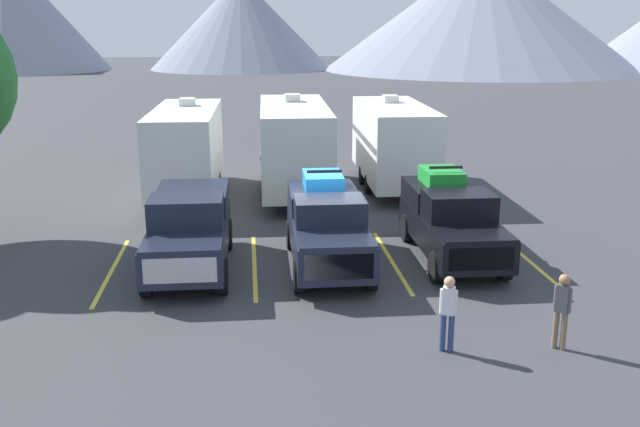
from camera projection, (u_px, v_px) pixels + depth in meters
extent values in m
plane|color=#38383D|center=(321.00, 255.00, 20.80)|extent=(240.00, 240.00, 0.00)
cube|color=black|center=(190.00, 239.00, 19.32)|extent=(2.11, 5.40, 0.90)
cube|color=black|center=(182.00, 243.00, 17.33)|extent=(1.99, 1.53, 0.08)
cube|color=black|center=(186.00, 213.00, 18.62)|extent=(1.95, 1.42, 0.85)
cube|color=slate|center=(184.00, 217.00, 18.07)|extent=(1.81, 0.26, 0.63)
cube|color=black|center=(193.00, 199.00, 20.51)|extent=(2.04, 2.50, 0.65)
cube|color=silver|center=(180.00, 270.00, 16.75)|extent=(1.75, 0.08, 0.63)
cylinder|color=black|center=(222.00, 276.00, 17.76)|extent=(0.29, 0.92, 0.92)
cylinder|color=black|center=(146.00, 279.00, 17.60)|extent=(0.29, 0.92, 0.92)
cylinder|color=black|center=(227.00, 234.00, 21.28)|extent=(0.29, 0.92, 0.92)
cylinder|color=black|center=(164.00, 236.00, 21.11)|extent=(0.29, 0.92, 0.92)
cube|color=black|center=(328.00, 237.00, 19.55)|extent=(2.06, 5.35, 0.93)
cube|color=black|center=(336.00, 240.00, 17.57)|extent=(1.94, 1.51, 0.08)
cube|color=black|center=(330.00, 212.00, 18.86)|extent=(1.90, 1.40, 0.75)
cube|color=slate|center=(332.00, 216.00, 18.32)|extent=(1.76, 0.23, 0.56)
cube|color=black|center=(323.00, 198.00, 20.73)|extent=(1.99, 2.47, 0.58)
cube|color=silver|center=(339.00, 267.00, 17.01)|extent=(1.70, 0.08, 0.65)
cylinder|color=black|center=(371.00, 274.00, 18.01)|extent=(0.29, 0.88, 0.87)
cylinder|color=black|center=(299.00, 276.00, 17.85)|extent=(0.29, 0.88, 0.87)
cylinder|color=black|center=(351.00, 233.00, 21.49)|extent=(0.29, 0.88, 0.87)
cylinder|color=black|center=(291.00, 234.00, 21.33)|extent=(0.29, 0.88, 0.87)
cube|color=blue|center=(323.00, 181.00, 20.59)|extent=(1.12, 1.58, 0.45)
cylinder|color=black|center=(340.00, 185.00, 20.12)|extent=(0.18, 0.44, 0.44)
cylinder|color=black|center=(309.00, 185.00, 20.03)|extent=(0.18, 0.44, 0.44)
cylinder|color=black|center=(336.00, 177.00, 21.15)|extent=(0.18, 0.44, 0.44)
cylinder|color=black|center=(306.00, 177.00, 21.07)|extent=(0.18, 0.44, 0.44)
cube|color=black|center=(324.00, 171.00, 20.07)|extent=(1.00, 0.09, 0.08)
cube|color=black|center=(452.00, 230.00, 20.28)|extent=(2.06, 5.39, 0.87)
cube|color=black|center=(474.00, 234.00, 18.30)|extent=(1.94, 1.52, 0.08)
cube|color=black|center=(459.00, 207.00, 19.60)|extent=(1.90, 1.42, 0.80)
cube|color=slate|center=(464.00, 210.00, 19.05)|extent=(1.76, 0.24, 0.59)
cube|color=black|center=(441.00, 193.00, 21.48)|extent=(1.99, 2.49, 0.61)
cube|color=silver|center=(481.00, 259.00, 17.72)|extent=(1.70, 0.08, 0.61)
cylinder|color=black|center=(504.00, 265.00, 18.73)|extent=(0.29, 0.85, 0.84)
cylinder|color=black|center=(436.00, 267.00, 18.56)|extent=(0.29, 0.85, 0.84)
cylinder|color=black|center=(464.00, 226.00, 22.24)|extent=(0.29, 0.85, 0.84)
cylinder|color=black|center=(407.00, 228.00, 22.07)|extent=(0.29, 0.85, 0.84)
cube|color=green|center=(441.00, 177.00, 21.34)|extent=(1.12, 1.59, 0.45)
cylinder|color=black|center=(461.00, 180.00, 20.86)|extent=(0.18, 0.44, 0.44)
cylinder|color=black|center=(431.00, 181.00, 20.78)|extent=(0.18, 0.44, 0.44)
cylinder|color=black|center=(451.00, 173.00, 21.90)|extent=(0.18, 0.44, 0.44)
cylinder|color=black|center=(423.00, 173.00, 21.82)|extent=(0.18, 0.44, 0.44)
cube|color=black|center=(446.00, 167.00, 20.81)|extent=(1.00, 0.09, 0.08)
cube|color=gold|center=(112.00, 270.00, 19.53)|extent=(0.12, 5.50, 0.01)
cube|color=gold|center=(254.00, 265.00, 19.92)|extent=(0.12, 5.50, 0.01)
cube|color=gold|center=(391.00, 261.00, 20.32)|extent=(0.12, 5.50, 0.01)
cube|color=gold|center=(523.00, 256.00, 20.71)|extent=(0.12, 5.50, 0.01)
cube|color=white|center=(186.00, 147.00, 27.25)|extent=(2.56, 7.37, 2.91)
cube|color=brown|center=(155.00, 143.00, 27.12)|extent=(0.19, 7.02, 0.24)
cube|color=silver|center=(187.00, 102.00, 27.88)|extent=(0.62, 0.71, 0.30)
cube|color=#333333|center=(176.00, 218.00, 23.60)|extent=(0.15, 1.20, 0.12)
cylinder|color=black|center=(215.00, 192.00, 26.91)|extent=(0.24, 0.77, 0.76)
cylinder|color=black|center=(157.00, 193.00, 26.75)|extent=(0.24, 0.77, 0.76)
cylinder|color=black|center=(218.00, 182.00, 28.60)|extent=(0.24, 0.77, 0.76)
cylinder|color=black|center=(163.00, 182.00, 28.43)|extent=(0.24, 0.77, 0.76)
cube|color=silver|center=(294.00, 143.00, 27.64)|extent=(2.77, 7.99, 3.02)
cube|color=#595960|center=(261.00, 140.00, 27.50)|extent=(0.21, 7.61, 0.24)
cube|color=silver|center=(292.00, 98.00, 28.34)|extent=(0.62, 0.71, 0.30)
cube|color=#333333|center=(300.00, 217.00, 23.71)|extent=(0.15, 1.20, 0.12)
cylinder|color=black|center=(326.00, 189.00, 27.25)|extent=(0.24, 0.77, 0.76)
cylinder|color=black|center=(265.00, 191.00, 27.07)|extent=(0.24, 0.77, 0.76)
cylinder|color=black|center=(322.00, 179.00, 29.08)|extent=(0.24, 0.77, 0.76)
cylinder|color=black|center=(265.00, 180.00, 28.90)|extent=(0.24, 0.77, 0.76)
cube|color=white|center=(394.00, 141.00, 28.59)|extent=(2.69, 7.20, 2.89)
cube|color=#595960|center=(363.00, 138.00, 28.45)|extent=(0.19, 6.85, 0.24)
cube|color=silver|center=(390.00, 99.00, 29.19)|extent=(0.62, 0.71, 0.30)
cube|color=#333333|center=(414.00, 206.00, 25.02)|extent=(0.15, 1.20, 0.12)
cylinder|color=black|center=(425.00, 183.00, 28.27)|extent=(0.24, 0.77, 0.76)
cylinder|color=black|center=(368.00, 184.00, 28.10)|extent=(0.24, 0.77, 0.76)
cylinder|color=black|center=(416.00, 174.00, 29.92)|extent=(0.24, 0.77, 0.76)
cylinder|color=black|center=(362.00, 175.00, 29.75)|extent=(0.24, 0.77, 0.76)
cylinder|color=navy|center=(451.00, 333.00, 14.63)|extent=(0.12, 0.12, 0.84)
cylinder|color=navy|center=(443.00, 332.00, 14.67)|extent=(0.12, 0.12, 0.84)
cube|color=silver|center=(449.00, 301.00, 14.46)|extent=(0.30, 0.27, 0.60)
sphere|color=tan|center=(450.00, 282.00, 14.35)|extent=(0.23, 0.23, 0.23)
cylinder|color=silver|center=(455.00, 303.00, 14.43)|extent=(0.10, 0.10, 0.54)
cylinder|color=silver|center=(442.00, 301.00, 14.51)|extent=(0.10, 0.10, 0.54)
cylinder|color=#726047|center=(555.00, 329.00, 14.81)|extent=(0.12, 0.12, 0.84)
cylinder|color=#726047|center=(564.00, 331.00, 14.72)|extent=(0.12, 0.12, 0.84)
cube|color=#4C4C51|center=(563.00, 298.00, 14.58)|extent=(0.31, 0.30, 0.60)
sphere|color=#9E704C|center=(565.00, 280.00, 14.47)|extent=(0.23, 0.23, 0.23)
cylinder|color=#4C4C51|center=(556.00, 298.00, 14.65)|extent=(0.10, 0.10, 0.54)
cylinder|color=#4C4C51|center=(569.00, 301.00, 14.51)|extent=(0.10, 0.10, 0.54)
cone|color=gray|center=(8.00, 11.00, 96.31)|extent=(26.55, 26.55, 15.97)
cone|color=gray|center=(241.00, 23.00, 100.27)|extent=(26.01, 26.01, 12.88)
cone|color=gray|center=(481.00, 12.00, 97.23)|extent=(43.45, 43.45, 15.79)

